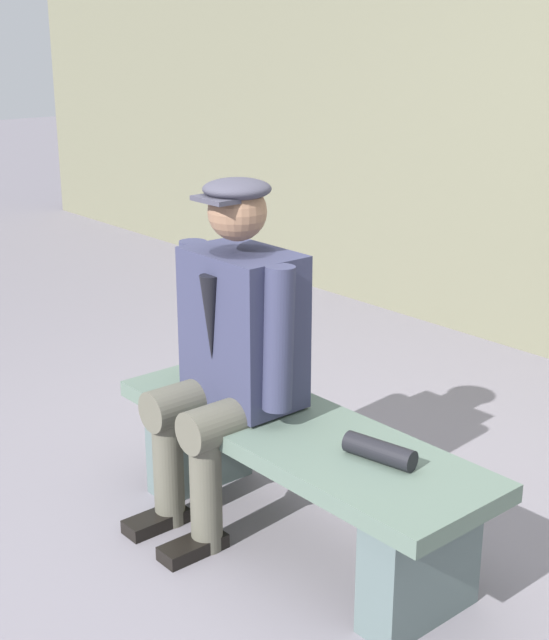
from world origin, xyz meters
name	(u,v)px	position (x,y,z in m)	size (l,w,h in m)	color
ground_plane	(295,541)	(0.00, 0.00, 0.00)	(30.00, 30.00, 0.00)	slate
bench	(296,465)	(0.00, 0.00, 0.30)	(1.48, 0.47, 0.44)	#54685C
seated_man	(231,343)	(0.28, 0.06, 0.68)	(0.58, 0.58, 1.25)	#323450
rolled_magazine	(379,451)	(-0.36, -0.02, 0.48)	(0.07, 0.07, 0.24)	black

